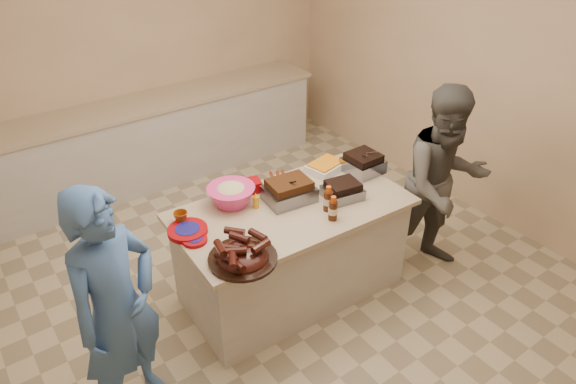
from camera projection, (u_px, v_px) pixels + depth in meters
room at (277, 284)px, 4.21m from camera, size 4.50×5.00×2.70m
back_counter at (159, 139)px, 5.48m from camera, size 3.60×0.64×0.90m
island at (292, 290)px, 4.15m from camera, size 1.75×0.97×0.81m
rib_platter at (243, 260)px, 3.21m from camera, size 0.45×0.45×0.18m
pulled_pork_tray at (289, 200)px, 3.80m from camera, size 0.38×0.30×0.11m
brisket_tray at (342, 197)px, 3.83m from camera, size 0.30×0.27×0.08m
roasting_pan at (362, 171)px, 4.16m from camera, size 0.28×0.28×0.11m
coleslaw_bowl at (232, 204)px, 3.75m from camera, size 0.37×0.37×0.24m
sausage_plate at (286, 185)px, 3.98m from camera, size 0.37×0.37×0.05m
mac_cheese_dish at (325, 170)px, 4.17m from camera, size 0.33×0.27×0.08m
bbq_bottle_a at (332, 219)px, 3.59m from camera, size 0.07×0.07×0.19m
bbq_bottle_b at (328, 210)px, 3.68m from camera, size 0.07×0.07×0.20m
mustard_bottle at (256, 207)px, 3.71m from camera, size 0.05×0.05×0.12m
sauce_bowl at (285, 195)px, 3.85m from camera, size 0.15×0.05×0.15m
plate_stack_large at (188, 233)px, 3.45m from camera, size 0.28×0.28×0.03m
plate_stack_small at (195, 241)px, 3.37m from camera, size 0.17×0.17×0.02m
plastic_cup at (182, 223)px, 3.55m from camera, size 0.10×0.10×0.10m
basket_stack at (249, 191)px, 3.90m from camera, size 0.20×0.17×0.09m
guest_gray at (428, 263)px, 4.44m from camera, size 1.26×1.77×0.61m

